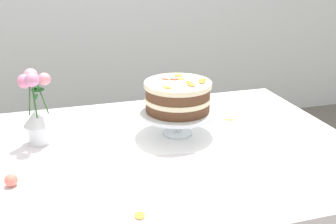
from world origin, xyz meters
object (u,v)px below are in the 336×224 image
at_px(layer_cake, 178,96).
at_px(fallen_rose, 10,180).
at_px(dining_table, 163,174).
at_px(cake_stand, 178,114).
at_px(flower_vase, 36,111).

relative_size(layer_cake, fallen_rose, 2.12).
bearing_deg(dining_table, layer_cake, 50.82).
height_order(layer_cake, fallen_rose, layer_cake).
bearing_deg(layer_cake, fallen_rose, -160.72).
distance_m(cake_stand, fallen_rose, 0.61).
relative_size(cake_stand, fallen_rose, 2.51).
height_order(dining_table, fallen_rose, fallen_rose).
bearing_deg(layer_cake, flower_vase, 171.69).
distance_m(cake_stand, layer_cake, 0.07).
distance_m(layer_cake, fallen_rose, 0.62).
xyz_separation_m(dining_table, layer_cake, (0.09, 0.11, 0.25)).
bearing_deg(flower_vase, fallen_rose, -105.69).
height_order(cake_stand, fallen_rose, cake_stand).
xyz_separation_m(layer_cake, flower_vase, (-0.50, 0.07, -0.03)).
relative_size(layer_cake, flower_vase, 0.90).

